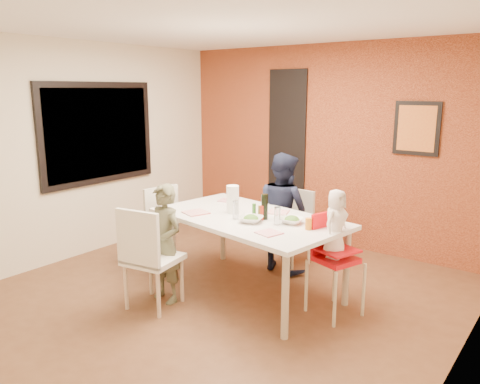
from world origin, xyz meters
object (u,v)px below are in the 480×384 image
Objects in this scene: wine_bottle at (265,207)px; chair_far at (294,223)px; paper_towel_roll at (233,199)px; child_near at (165,244)px; high_chair at (333,254)px; child_far at (283,212)px; chair_left at (156,221)px; toddler at (336,223)px; chair_near at (147,254)px; dining_table at (248,223)px.

chair_far is at bearing 103.63° from wine_bottle.
chair_far is 3.11× the size of paper_towel_roll.
chair_far is 0.76× the size of child_near.
child_near reaches higher than high_chair.
child_far reaches higher than wine_bottle.
chair_left is 1.20m from paper_towel_roll.
toddler is 1.15m from paper_towel_roll.
chair_far is 1.75m from child_near.
child_near is at bearing -137.24° from wine_bottle.
chair_left is 1.02× the size of high_chair.
wine_bottle reaches higher than chair_far.
high_chair is 1.18m from child_far.
toddler reaches higher than chair_far.
paper_towel_roll is (-0.16, -1.00, 0.46)m from chair_far.
chair_left is at bearing 147.95° from child_near.
paper_towel_roll is at bearing 98.68° from toddler.
high_chair is (1.44, 1.02, 0.01)m from chair_near.
wine_bottle is (0.72, 0.93, 0.38)m from chair_near.
child_far reaches higher than child_near.
paper_towel_roll is (-0.16, -0.75, 0.27)m from child_far.
dining_table is 8.24× the size of wine_bottle.
high_chair is (2.25, 0.15, 0.03)m from chair_left.
dining_table is 1.77× the size of child_near.
paper_towel_roll is at bearing 93.38° from child_far.
child_far is at bearing 94.03° from dining_table.
child_near is 1.69m from toddler.
toddler reaches higher than wine_bottle.
child_near is at bearing 136.81° from high_chair.
chair_near is at bearing -119.73° from dining_table.
wine_bottle is at bearing -137.70° from chair_near.
dining_table is 2.32× the size of chair_far.
high_chair is at bearing 33.98° from child_near.
wine_bottle reaches higher than dining_table.
chair_far is at bearing 79.55° from child_near.
high_chair reaches higher than chair_far.
child_near is 1.87× the size of toddler.
wine_bottle is (-0.72, -0.09, 0.37)m from high_chair.
toddler reaches higher than high_chair.
child_far reaches higher than toddler.
chair_near is (-0.53, -0.92, -0.18)m from dining_table.
chair_near is 1.77m from high_chair.
high_chair is at bearing 4.78° from paper_towel_roll.
toddler is at bearing -38.00° from chair_far.
chair_near is at bearing 129.31° from toddler.
dining_table is 2.08× the size of chair_near.
chair_left reaches higher than high_chair.
child_far is 0.82m from paper_towel_roll.
chair_near is 1.12× the size of chair_far.
dining_table is at bearing -176.79° from wine_bottle.
chair_near is at bearing 89.43° from child_far.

